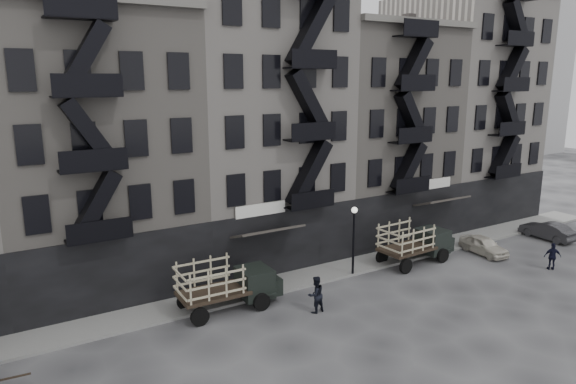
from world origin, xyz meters
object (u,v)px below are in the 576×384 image
stake_truck_west (227,281)px  car_east (484,245)px  pedestrian_mid (316,294)px  stake_truck_east (416,239)px  car_far (547,230)px  policeman (553,256)px

stake_truck_west → car_east: 18.47m
pedestrian_mid → stake_truck_west: bearing=-41.2°
car_east → stake_truck_west: bearing=-178.0°
stake_truck_east → car_far: size_ratio=1.41×
policeman → stake_truck_east: bearing=-2.0°
car_east → policeman: 4.30m
car_east → pedestrian_mid: (-14.71, -1.38, 0.35)m
stake_truck_west → pedestrian_mid: stake_truck_west is taller
stake_truck_east → pedestrian_mid: (-9.53, -2.61, -0.59)m
stake_truck_east → car_far: 12.05m
car_far → pedestrian_mid: (-21.45, -1.10, 0.31)m
car_far → policeman: size_ratio=2.29×
pedestrian_mid → car_east: bearing=179.7°
stake_truck_east → stake_truck_west: bearing=177.2°
stake_truck_west → stake_truck_east: (13.23, -0.03, 0.02)m
stake_truck_west → pedestrian_mid: size_ratio=2.82×
stake_truck_east → car_east: bearing=-15.9°
car_east → pedestrian_mid: pedestrian_mid is taller
stake_truck_east → car_east: (5.18, -1.23, -0.94)m
car_far → policeman: 6.77m
car_east → policeman: bearing=-68.0°
stake_truck_east → policeman: (6.37, -5.35, -0.70)m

